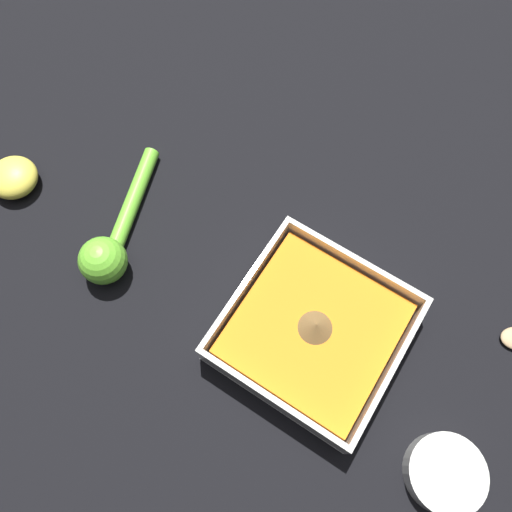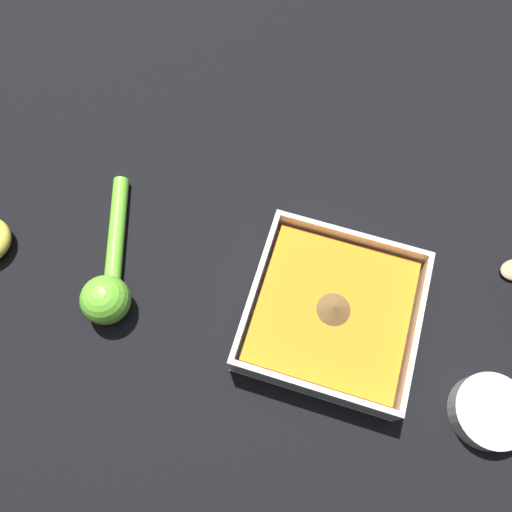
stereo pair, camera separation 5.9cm
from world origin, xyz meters
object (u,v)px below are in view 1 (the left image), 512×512
Objects in this scene: lemon_squeezer at (111,245)px; lemon_half at (16,175)px; square_dish at (313,331)px; spice_bowl at (445,473)px.

lemon_half is at bearing -112.49° from lemon_squeezer.
lemon_squeezer is 0.17m from lemon_half.
lemon_squeezer is at bearing -170.70° from square_dish.
lemon_half is (-0.43, -0.03, -0.00)m from square_dish.
square_dish is 0.20m from spice_bowl.
spice_bowl is at bearing -15.94° from square_dish.
lemon_half is (-0.17, 0.01, -0.01)m from lemon_squeezer.
lemon_squeezer is at bearing 178.47° from spice_bowl.
square_dish reaches higher than lemon_half.
lemon_squeezer reaches higher than lemon_half.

